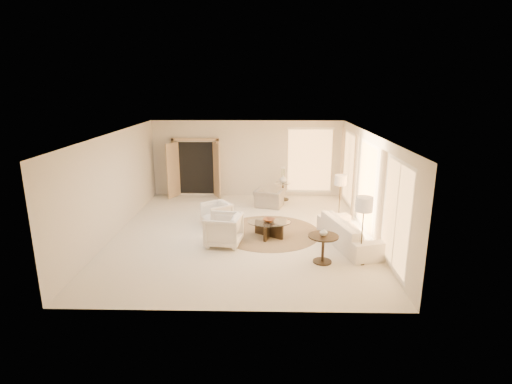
{
  "coord_description": "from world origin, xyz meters",
  "views": [
    {
      "loc": [
        0.65,
        -10.55,
        4.07
      ],
      "look_at": [
        0.4,
        0.4,
        1.1
      ],
      "focal_mm": 28.0,
      "sensor_mm": 36.0,
      "label": 1
    }
  ],
  "objects_px": {
    "bowl": "(269,220)",
    "floor_lamp_far": "(364,207)",
    "floor_lamp_near": "(341,182)",
    "sofa": "(351,232)",
    "side_vase": "(283,179)",
    "end_table": "(323,244)",
    "armchair_left": "(216,213)",
    "end_vase": "(324,232)",
    "armchair_right": "(223,228)",
    "accent_chair": "(269,195)",
    "coffee_table": "(269,227)",
    "side_table": "(283,189)"
  },
  "relations": [
    {
      "from": "sofa",
      "to": "floor_lamp_far",
      "type": "distance_m",
      "value": 1.5
    },
    {
      "from": "armchair_left",
      "to": "sofa",
      "type": "bearing_deg",
      "value": 33.8
    },
    {
      "from": "coffee_table",
      "to": "end_table",
      "type": "xyz_separation_m",
      "value": [
        1.25,
        -1.62,
        0.18
      ]
    },
    {
      "from": "end_table",
      "to": "floor_lamp_far",
      "type": "height_order",
      "value": "floor_lamp_far"
    },
    {
      "from": "side_table",
      "to": "side_vase",
      "type": "bearing_deg",
      "value": -90.0
    },
    {
      "from": "armchair_right",
      "to": "floor_lamp_far",
      "type": "relative_size",
      "value": 0.56
    },
    {
      "from": "accent_chair",
      "to": "end_table",
      "type": "relative_size",
      "value": 1.3
    },
    {
      "from": "sofa",
      "to": "side_vase",
      "type": "relative_size",
      "value": 8.71
    },
    {
      "from": "bowl",
      "to": "floor_lamp_far",
      "type": "bearing_deg",
      "value": -37.61
    },
    {
      "from": "armchair_left",
      "to": "floor_lamp_far",
      "type": "relative_size",
      "value": 0.47
    },
    {
      "from": "bowl",
      "to": "side_vase",
      "type": "relative_size",
      "value": 1.2
    },
    {
      "from": "end_table",
      "to": "side_vase",
      "type": "xyz_separation_m",
      "value": [
        -0.71,
        5.25,
        0.32
      ]
    },
    {
      "from": "armchair_left",
      "to": "floor_lamp_far",
      "type": "xyz_separation_m",
      "value": [
        3.68,
        -2.54,
        0.99
      ]
    },
    {
      "from": "accent_chair",
      "to": "floor_lamp_near",
      "type": "height_order",
      "value": "floor_lamp_near"
    },
    {
      "from": "armchair_left",
      "to": "end_table",
      "type": "distance_m",
      "value": 3.76
    },
    {
      "from": "coffee_table",
      "to": "end_vase",
      "type": "relative_size",
      "value": 8.02
    },
    {
      "from": "armchair_left",
      "to": "armchair_right",
      "type": "bearing_deg",
      "value": -21.18
    },
    {
      "from": "armchair_left",
      "to": "end_vase",
      "type": "relative_size",
      "value": 3.94
    },
    {
      "from": "armchair_right",
      "to": "floor_lamp_near",
      "type": "relative_size",
      "value": 0.61
    },
    {
      "from": "sofa",
      "to": "end_vase",
      "type": "height_order",
      "value": "end_vase"
    },
    {
      "from": "armchair_left",
      "to": "end_vase",
      "type": "distance_m",
      "value": 3.78
    },
    {
      "from": "coffee_table",
      "to": "end_vase",
      "type": "height_order",
      "value": "end_vase"
    },
    {
      "from": "floor_lamp_near",
      "to": "bowl",
      "type": "bearing_deg",
      "value": -149.97
    },
    {
      "from": "floor_lamp_far",
      "to": "end_vase",
      "type": "xyz_separation_m",
      "value": [
        -0.88,
        0.03,
        -0.61
      ]
    },
    {
      "from": "accent_chair",
      "to": "side_table",
      "type": "distance_m",
      "value": 1.0
    },
    {
      "from": "floor_lamp_near",
      "to": "end_vase",
      "type": "distance_m",
      "value": 3.02
    },
    {
      "from": "armchair_right",
      "to": "accent_chair",
      "type": "xyz_separation_m",
      "value": [
        1.22,
        3.37,
        -0.04
      ]
    },
    {
      "from": "sofa",
      "to": "armchair_left",
      "type": "relative_size",
      "value": 3.17
    },
    {
      "from": "floor_lamp_far",
      "to": "end_vase",
      "type": "distance_m",
      "value": 1.07
    },
    {
      "from": "floor_lamp_near",
      "to": "floor_lamp_far",
      "type": "bearing_deg",
      "value": -90.0
    },
    {
      "from": "accent_chair",
      "to": "side_vase",
      "type": "distance_m",
      "value": 1.07
    },
    {
      "from": "armchair_right",
      "to": "floor_lamp_near",
      "type": "bearing_deg",
      "value": 127.23
    },
    {
      "from": "floor_lamp_far",
      "to": "end_vase",
      "type": "height_order",
      "value": "floor_lamp_far"
    },
    {
      "from": "side_table",
      "to": "armchair_right",
      "type": "bearing_deg",
      "value": -112.2
    },
    {
      "from": "end_table",
      "to": "floor_lamp_near",
      "type": "xyz_separation_m",
      "value": [
        0.88,
        2.85,
        0.79
      ]
    },
    {
      "from": "end_table",
      "to": "side_table",
      "type": "xyz_separation_m",
      "value": [
        -0.71,
        5.25,
        -0.07
      ]
    },
    {
      "from": "sofa",
      "to": "armchair_right",
      "type": "height_order",
      "value": "armchair_right"
    },
    {
      "from": "end_table",
      "to": "bowl",
      "type": "height_order",
      "value": "end_table"
    },
    {
      "from": "end_vase",
      "to": "sofa",
      "type": "bearing_deg",
      "value": 50.41
    },
    {
      "from": "coffee_table",
      "to": "floor_lamp_near",
      "type": "xyz_separation_m",
      "value": [
        2.13,
        1.23,
        0.98
      ]
    },
    {
      "from": "armchair_right",
      "to": "floor_lamp_near",
      "type": "xyz_separation_m",
      "value": [
        3.32,
        1.83,
        0.8
      ]
    },
    {
      "from": "end_table",
      "to": "floor_lamp_near",
      "type": "bearing_deg",
      "value": 72.8
    },
    {
      "from": "armchair_right",
      "to": "side_table",
      "type": "height_order",
      "value": "armchair_right"
    },
    {
      "from": "floor_lamp_near",
      "to": "floor_lamp_far",
      "type": "height_order",
      "value": "floor_lamp_far"
    },
    {
      "from": "armchair_right",
      "to": "bowl",
      "type": "bearing_deg",
      "value": 125.06
    },
    {
      "from": "sofa",
      "to": "floor_lamp_near",
      "type": "relative_size",
      "value": 1.63
    },
    {
      "from": "end_table",
      "to": "armchair_left",
      "type": "bearing_deg",
      "value": 138.07
    },
    {
      "from": "coffee_table",
      "to": "end_table",
      "type": "height_order",
      "value": "end_table"
    },
    {
      "from": "sofa",
      "to": "side_vase",
      "type": "distance_m",
      "value": 4.5
    },
    {
      "from": "end_table",
      "to": "bowl",
      "type": "relative_size",
      "value": 2.16
    }
  ]
}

